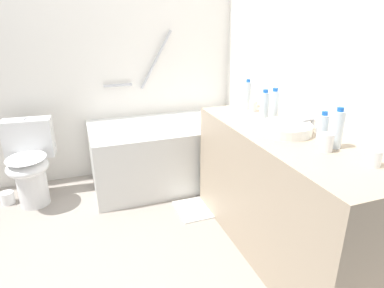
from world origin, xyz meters
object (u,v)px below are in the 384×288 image
(water_bottle_3, at_px, (323,128))
(water_bottle_4, at_px, (265,105))
(water_bottle_0, at_px, (248,94))
(sink_basin, at_px, (286,128))
(toilet, at_px, (30,162))
(drinking_glass_0, at_px, (253,106))
(toilet_paper_roll, at_px, (8,198))
(bath_mat, at_px, (213,205))
(water_bottle_5, at_px, (274,106))
(drinking_glass_2, at_px, (326,142))
(water_bottle_2, at_px, (337,129))
(bathtub, at_px, (171,150))
(drinking_glass_1, at_px, (373,158))
(sink_faucet, at_px, (311,125))

(water_bottle_3, relative_size, water_bottle_4, 0.91)
(water_bottle_0, bearing_deg, sink_basin, -97.78)
(toilet, xyz_separation_m, water_bottle_3, (1.74, -1.44, 0.55))
(water_bottle_4, distance_m, drinking_glass_0, 0.19)
(water_bottle_3, xyz_separation_m, drinking_glass_0, (-0.02, 0.74, -0.05))
(drinking_glass_0, height_order, toilet_paper_roll, drinking_glass_0)
(sink_basin, distance_m, bath_mat, 1.08)
(water_bottle_0, height_order, water_bottle_5, water_bottle_5)
(bath_mat, height_order, toilet_paper_roll, toilet_paper_roll)
(drinking_glass_2, relative_size, toilet_paper_roll, 0.90)
(water_bottle_3, bearing_deg, bath_mat, 110.04)
(water_bottle_3, bearing_deg, drinking_glass_0, 91.60)
(bath_mat, bearing_deg, toilet, 156.70)
(water_bottle_2, relative_size, bath_mat, 0.36)
(bathtub, distance_m, water_bottle_4, 1.15)
(toilet, bearing_deg, sink_basin, 57.29)
(drinking_glass_0, relative_size, drinking_glass_2, 0.81)
(drinking_glass_1, bearing_deg, drinking_glass_0, 91.93)
(drinking_glass_2, bearing_deg, bathtub, 105.54)
(water_bottle_2, relative_size, water_bottle_4, 1.12)
(sink_basin, bearing_deg, drinking_glass_1, -78.80)
(toilet, distance_m, sink_basin, 2.11)
(bath_mat, bearing_deg, drinking_glass_2, -75.99)
(sink_basin, xyz_separation_m, drinking_glass_1, (0.11, -0.56, 0.01))
(toilet, height_order, drinking_glass_1, drinking_glass_1)
(water_bottle_2, height_order, water_bottle_5, water_bottle_5)
(sink_basin, xyz_separation_m, water_bottle_0, (0.09, 0.66, 0.07))
(water_bottle_0, relative_size, water_bottle_3, 1.21)
(sink_faucet, bearing_deg, drinking_glass_0, 102.71)
(water_bottle_4, xyz_separation_m, toilet_paper_roll, (-1.93, 0.91, -0.88))
(water_bottle_4, bearing_deg, water_bottle_2, -85.29)
(toilet, xyz_separation_m, drinking_glass_1, (1.75, -1.79, 0.51))
(drinking_glass_2, bearing_deg, drinking_glass_0, 87.01)
(toilet, relative_size, sink_basin, 2.24)
(water_bottle_4, relative_size, drinking_glass_0, 2.55)
(water_bottle_5, relative_size, toilet_paper_roll, 2.11)
(water_bottle_2, bearing_deg, drinking_glass_1, -90.61)
(sink_faucet, distance_m, drinking_glass_0, 0.55)
(water_bottle_0, bearing_deg, sink_faucet, -80.98)
(bathtub, distance_m, sink_basin, 1.39)
(drinking_glass_2, bearing_deg, water_bottle_2, 16.89)
(sink_faucet, relative_size, water_bottle_2, 0.66)
(toilet, height_order, drinking_glass_2, drinking_glass_2)
(drinking_glass_0, distance_m, bath_mat, 0.92)
(water_bottle_0, distance_m, drinking_glass_1, 1.22)
(drinking_glass_1, bearing_deg, water_bottle_0, 90.98)
(water_bottle_4, height_order, drinking_glass_0, water_bottle_4)
(sink_faucet, xyz_separation_m, water_bottle_4, (-0.13, 0.35, 0.06))
(drinking_glass_0, relative_size, drinking_glass_1, 0.97)
(water_bottle_5, relative_size, drinking_glass_2, 2.33)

